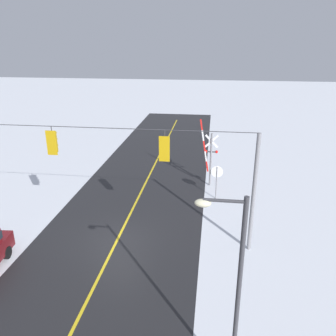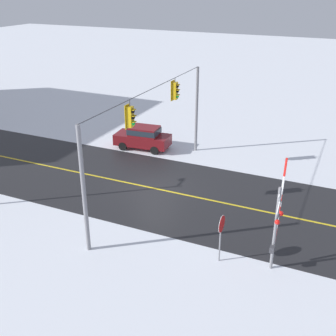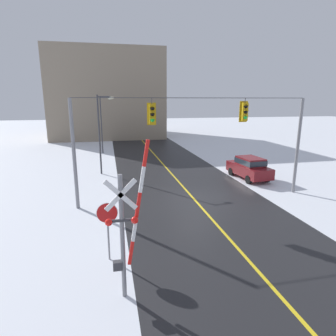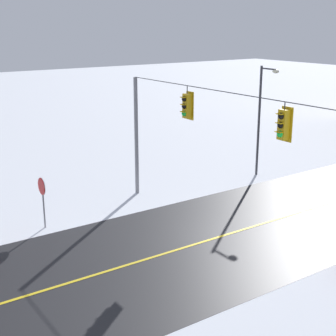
# 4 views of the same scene
# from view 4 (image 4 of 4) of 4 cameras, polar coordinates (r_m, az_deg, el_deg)

# --- Properties ---
(ground_plane) EXTENTS (160.00, 160.00, 0.00)m
(ground_plane) POSITION_cam_4_polar(r_m,az_deg,el_deg) (21.98, 6.15, -7.69)
(ground_plane) COLOR silver
(road_asphalt) EXTENTS (9.00, 80.00, 0.01)m
(road_asphalt) POSITION_cam_4_polar(r_m,az_deg,el_deg) (26.05, 16.23, -4.37)
(road_asphalt) COLOR black
(road_asphalt) RESTS_ON ground
(lane_centre_line) EXTENTS (0.14, 72.00, 0.01)m
(lane_centre_line) POSITION_cam_4_polar(r_m,az_deg,el_deg) (26.05, 16.23, -4.36)
(lane_centre_line) COLOR gold
(lane_centre_line) RESTS_ON ground
(signal_span) EXTENTS (14.20, 0.47, 6.22)m
(signal_span) POSITION_cam_4_polar(r_m,az_deg,el_deg) (20.61, 6.63, 2.59)
(signal_span) COLOR gray
(signal_span) RESTS_ON ground
(stop_sign) EXTENTS (0.80, 0.09, 2.35)m
(stop_sign) POSITION_cam_4_polar(r_m,az_deg,el_deg) (22.81, -14.08, -2.59)
(stop_sign) COLOR gray
(stop_sign) RESTS_ON ground
(streetlamp_near) EXTENTS (1.39, 0.28, 6.50)m
(streetlamp_near) POSITION_cam_4_polar(r_m,az_deg,el_deg) (29.89, 10.61, 6.38)
(streetlamp_near) COLOR #38383D
(streetlamp_near) RESTS_ON ground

